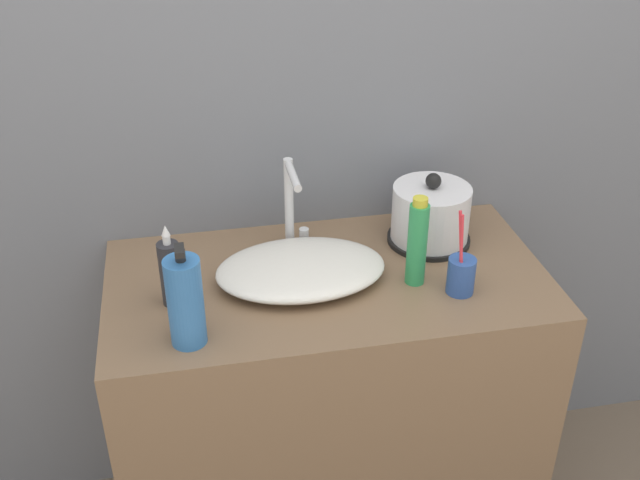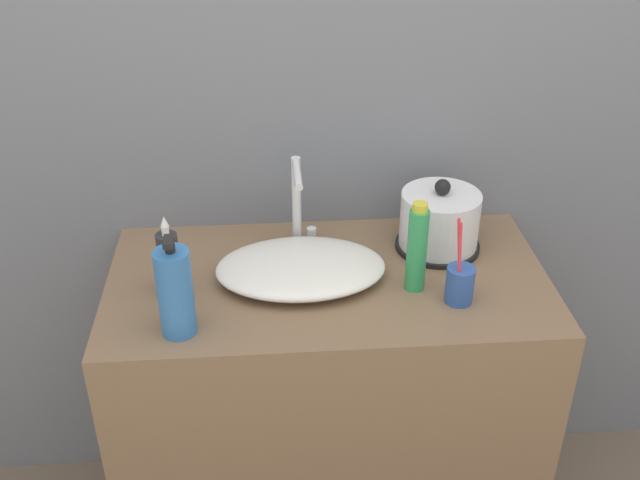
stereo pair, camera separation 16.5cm
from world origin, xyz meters
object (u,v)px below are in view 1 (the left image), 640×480
at_px(electric_kettle, 430,217).
at_px(toothbrush_cup, 461,274).
at_px(lotion_bottle, 185,301).
at_px(shampoo_bottle, 170,272).
at_px(faucet, 292,201).
at_px(mouthwash_bottle, 417,243).

height_order(electric_kettle, toothbrush_cup, toothbrush_cup).
relative_size(lotion_bottle, shampoo_bottle, 1.18).
xyz_separation_m(faucet, lotion_bottle, (-0.26, -0.32, -0.03)).
relative_size(electric_kettle, lotion_bottle, 0.89).
bearing_deg(shampoo_bottle, mouthwash_bottle, -2.41).
bearing_deg(shampoo_bottle, faucet, 31.18).
distance_m(electric_kettle, shampoo_bottle, 0.64).
xyz_separation_m(electric_kettle, lotion_bottle, (-0.60, -0.29, 0.03)).
relative_size(toothbrush_cup, mouthwash_bottle, 0.95).
relative_size(shampoo_bottle, mouthwash_bottle, 0.90).
bearing_deg(lotion_bottle, toothbrush_cup, 5.91).
xyz_separation_m(faucet, toothbrush_cup, (0.33, -0.26, -0.08)).
height_order(lotion_bottle, shampoo_bottle, lotion_bottle).
distance_m(faucet, toothbrush_cup, 0.43).
bearing_deg(mouthwash_bottle, electric_kettle, 62.11).
bearing_deg(electric_kettle, mouthwash_bottle, -117.89).
height_order(lotion_bottle, mouthwash_bottle, lotion_bottle).
relative_size(faucet, lotion_bottle, 1.00).
relative_size(faucet, toothbrush_cup, 1.13).
bearing_deg(faucet, lotion_bottle, -129.61).
height_order(faucet, toothbrush_cup, faucet).
xyz_separation_m(shampoo_bottle, mouthwash_bottle, (0.54, -0.02, 0.02)).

